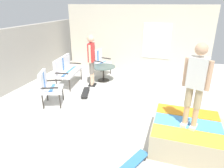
{
  "coord_description": "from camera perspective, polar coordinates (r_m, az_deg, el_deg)",
  "views": [
    {
      "loc": [
        -4.67,
        -1.23,
        2.79
      ],
      "look_at": [
        0.25,
        0.37,
        0.7
      ],
      "focal_mm": 32.48,
      "sensor_mm": 36.0,
      "label": 1
    }
  ],
  "objects": [
    {
      "name": "person_watching",
      "position": [
        7.03,
        -5.83,
        7.66
      ],
      "size": [
        0.48,
        0.28,
        1.8
      ],
      "color": "black",
      "rests_on": "ground_plane"
    },
    {
      "name": "skateboard_by_bench",
      "position": [
        6.63,
        -7.46,
        -2.29
      ],
      "size": [
        0.82,
        0.43,
        0.1
      ],
      "color": "black",
      "rests_on": "ground_plane"
    },
    {
      "name": "patio_chair_by_wall",
      "position": [
        6.02,
        -17.63,
        -0.29
      ],
      "size": [
        0.78,
        0.75,
        1.02
      ],
      "color": "#2D2823",
      "rests_on": "ground_plane"
    },
    {
      "name": "patio_bench",
      "position": [
        7.38,
        -12.87,
        4.29
      ],
      "size": [
        1.31,
        0.7,
        1.02
      ],
      "color": "#2D2823",
      "rests_on": "ground_plane"
    },
    {
      "name": "patio_chair_near_house",
      "position": [
        8.31,
        -3.48,
        6.75
      ],
      "size": [
        0.72,
        0.67,
        1.02
      ],
      "color": "#2D2823",
      "rests_on": "ground_plane"
    },
    {
      "name": "skate_ramp",
      "position": [
        4.58,
        20.43,
        -12.98
      ],
      "size": [
        1.39,
        2.04,
        0.53
      ],
      "color": "tan",
      "rests_on": "ground_plane"
    },
    {
      "name": "skateboard_spare",
      "position": [
        3.96,
        5.83,
        -21.24
      ],
      "size": [
        0.81,
        0.5,
        0.1
      ],
      "color": "#3372B2",
      "rests_on": "ground_plane"
    },
    {
      "name": "ground_plane",
      "position": [
        5.6,
        2.83,
        -8.51
      ],
      "size": [
        12.0,
        12.0,
        0.1
      ],
      "primitive_type": "cube",
      "color": "beige"
    },
    {
      "name": "patio_table",
      "position": [
        7.65,
        -2.44,
        3.79
      ],
      "size": [
        0.9,
        0.9,
        0.57
      ],
      "color": "#2D2823",
      "rests_on": "ground_plane"
    },
    {
      "name": "house_facade",
      "position": [
        8.76,
        6.63,
        12.44
      ],
      "size": [
        0.23,
        6.0,
        2.72
      ],
      "color": "beige",
      "rests_on": "ground_plane"
    },
    {
      "name": "person_skater",
      "position": [
        3.92,
        22.59,
        0.73
      ],
      "size": [
        0.32,
        0.46,
        1.63
      ],
      "color": "silver",
      "rests_on": "skate_ramp"
    }
  ]
}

